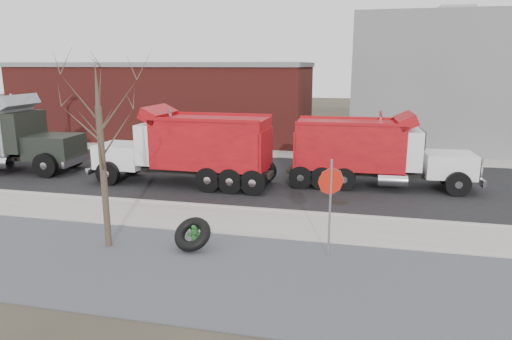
% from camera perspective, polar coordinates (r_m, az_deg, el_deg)
% --- Properties ---
extents(ground, '(120.00, 120.00, 0.00)m').
position_cam_1_polar(ground, '(14.94, -1.99, -6.87)').
color(ground, '#383328').
rests_on(ground, ground).
extents(gravel_verge, '(60.00, 5.00, 0.03)m').
position_cam_1_polar(gravel_verge, '(11.85, -6.47, -12.38)').
color(gravel_verge, slate).
rests_on(gravel_verge, ground).
extents(sidewalk, '(60.00, 2.50, 0.06)m').
position_cam_1_polar(sidewalk, '(15.16, -1.74, -6.45)').
color(sidewalk, '#9E9B93').
rests_on(sidewalk, ground).
extents(curb, '(60.00, 0.15, 0.11)m').
position_cam_1_polar(curb, '(16.35, -0.58, -4.89)').
color(curb, '#9E9B93').
rests_on(curb, ground).
extents(road, '(60.00, 9.40, 0.02)m').
position_cam_1_polar(road, '(20.83, 2.49, -1.09)').
color(road, black).
rests_on(road, ground).
extents(far_sidewalk, '(60.00, 2.00, 0.06)m').
position_cam_1_polar(far_sidewalk, '(26.32, 4.78, 1.89)').
color(far_sidewalk, '#9E9B93').
rests_on(far_sidewalk, ground).
extents(building_grey, '(12.00, 10.00, 8.00)m').
position_cam_1_polar(building_grey, '(32.03, 22.98, 10.06)').
color(building_grey, gray).
rests_on(building_grey, ground).
extents(building_brick, '(20.20, 8.20, 5.30)m').
position_cam_1_polar(building_brick, '(33.57, -11.16, 8.62)').
color(building_brick, maroon).
rests_on(building_brick, ground).
extents(bare_tree, '(3.20, 3.20, 5.20)m').
position_cam_1_polar(bare_tree, '(13.06, -18.90, 4.46)').
color(bare_tree, '#382D23').
rests_on(bare_tree, ground).
extents(fire_hydrant, '(0.42, 0.41, 0.73)m').
position_cam_1_polar(fire_hydrant, '(13.22, -7.65, -8.14)').
color(fire_hydrant, '#2C7332').
rests_on(fire_hydrant, ground).
extents(truck_tire, '(1.20, 1.14, 0.93)m').
position_cam_1_polar(truck_tire, '(12.97, -7.95, -7.95)').
color(truck_tire, black).
rests_on(truck_tire, ground).
extents(stop_sign, '(0.66, 0.38, 2.70)m').
position_cam_1_polar(stop_sign, '(12.09, 9.31, -2.68)').
color(stop_sign, gray).
rests_on(stop_sign, ground).
extents(dump_truck_red_a, '(7.82, 2.45, 3.15)m').
position_cam_1_polar(dump_truck_red_a, '(19.79, 14.27, 2.48)').
color(dump_truck_red_a, black).
rests_on(dump_truck_red_a, ground).
extents(dump_truck_red_b, '(7.90, 2.40, 3.34)m').
position_cam_1_polar(dump_truck_red_b, '(19.67, -8.26, 2.98)').
color(dump_truck_red_b, black).
rests_on(dump_truck_red_b, ground).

